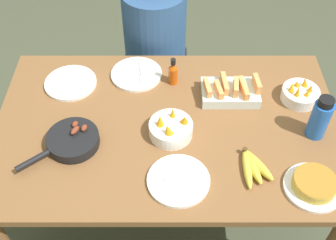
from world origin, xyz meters
The scene contains 14 objects.
ground_plane centered at (0.00, 0.00, 0.00)m, with size 14.00×14.00×0.00m, color #474C38.
dining_table centered at (0.00, 0.00, 0.67)m, with size 1.55×0.97×0.78m.
banana_bunch centered at (0.34, -0.24, 0.79)m, with size 0.13×0.20×0.04m.
melon_tray centered at (0.29, 0.18, 0.81)m, with size 0.27×0.17×0.10m.
skillet centered at (-0.41, -0.12, 0.80)m, with size 0.32×0.28×0.08m.
frittata_plate_center centered at (0.57, -0.34, 0.80)m, with size 0.23×0.23×0.06m.
empty_plate_near_front centered at (-0.48, 0.27, 0.78)m, with size 0.25×0.25×0.02m.
empty_plate_far_left centered at (-0.16, 0.33, 0.78)m, with size 0.25×0.25×0.02m.
empty_plate_far_right centered at (0.04, -0.30, 0.78)m, with size 0.25×0.25×0.02m.
fruit_bowl_mango centered at (0.62, 0.16, 0.81)m, with size 0.17×0.17×0.11m.
fruit_bowl_citrus centered at (0.01, -0.06, 0.81)m, with size 0.19×0.19×0.12m.
water_bottle centered at (0.64, -0.05, 0.88)m, with size 0.08×0.08×0.21m.
hot_sauce_bottle centered at (0.02, 0.28, 0.84)m, with size 0.04×0.04×0.15m.
person_figure centered at (-0.07, 0.71, 0.52)m, with size 0.39×0.39×1.27m.
Camera 1 is at (0.00, -1.25, 2.18)m, focal length 45.00 mm.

